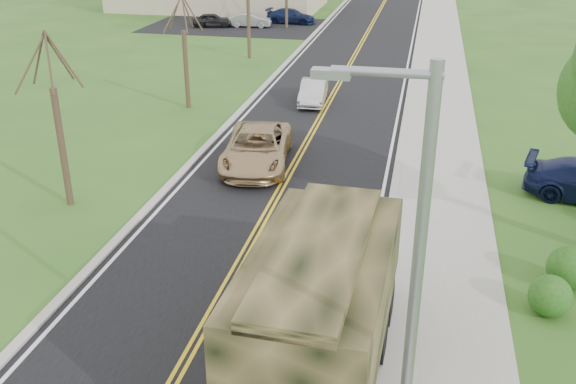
% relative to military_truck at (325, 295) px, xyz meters
% --- Properties ---
extents(road, '(8.00, 120.00, 0.01)m').
position_rel_military_truck_xyz_m(road, '(-3.19, 37.05, -2.14)').
color(road, black).
rests_on(road, ground).
extents(curb_right, '(0.30, 120.00, 0.12)m').
position_rel_military_truck_xyz_m(curb_right, '(0.96, 37.05, -2.08)').
color(curb_right, '#9E998E').
rests_on(curb_right, ground).
extents(sidewalk_right, '(3.20, 120.00, 0.10)m').
position_rel_military_truck_xyz_m(sidewalk_right, '(2.71, 37.05, -2.09)').
color(sidewalk_right, '#9E998E').
rests_on(sidewalk_right, ground).
extents(curb_left, '(0.30, 120.00, 0.10)m').
position_rel_military_truck_xyz_m(curb_left, '(-7.34, 37.05, -2.09)').
color(curb_left, '#9E998E').
rests_on(curb_left, ground).
extents(street_light, '(1.65, 0.22, 8.00)m').
position_rel_military_truck_xyz_m(street_light, '(1.71, -3.45, 2.29)').
color(street_light, gray).
rests_on(street_light, ground).
extents(bare_tree_a, '(1.93, 2.26, 6.08)m').
position_rel_military_truck_xyz_m(bare_tree_a, '(-10.19, 7.05, 0.48)').
color(bare_tree_a, '#38281C').
rests_on(bare_tree_a, ground).
extents(bare_tree_b, '(1.83, 2.14, 5.73)m').
position_rel_military_truck_xyz_m(bare_tree_b, '(-10.19, 19.05, 0.33)').
color(bare_tree_b, '#38281C').
rests_on(bare_tree_b, ground).
extents(bare_tree_c, '(2.04, 2.39, 6.42)m').
position_rel_military_truck_xyz_m(bare_tree_c, '(-10.19, 31.05, 0.63)').
color(bare_tree_c, '#38281C').
rests_on(bare_tree_c, ground).
extents(military_truck, '(2.86, 7.59, 3.74)m').
position_rel_military_truck_xyz_m(military_truck, '(0.00, 0.00, 0.00)').
color(military_truck, black).
rests_on(military_truck, ground).
extents(suv_champagne, '(3.23, 5.76, 1.52)m').
position_rel_military_truck_xyz_m(suv_champagne, '(-4.65, 11.97, -1.38)').
color(suv_champagne, tan).
rests_on(suv_champagne, ground).
extents(sedan_silver, '(1.58, 3.79, 1.22)m').
position_rel_military_truck_xyz_m(sedan_silver, '(-3.99, 21.22, -1.53)').
color(sedan_silver, silver).
rests_on(sedan_silver, ground).
extents(lot_car_dark, '(3.68, 2.13, 1.18)m').
position_rel_military_truck_xyz_m(lot_car_dark, '(-16.43, 42.01, -1.55)').
color(lot_car_dark, black).
rests_on(lot_car_dark, ground).
extents(lot_car_silver, '(3.69, 1.60, 1.18)m').
position_rel_military_truck_xyz_m(lot_car_silver, '(-13.30, 42.68, -1.55)').
color(lot_car_silver, '#A8A7AC').
rests_on(lot_car_silver, ground).
extents(lot_car_navy, '(4.47, 2.08, 1.26)m').
position_rel_military_truck_xyz_m(lot_car_navy, '(-10.25, 45.23, -1.51)').
color(lot_car_navy, '#101A3D').
rests_on(lot_car_navy, ground).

